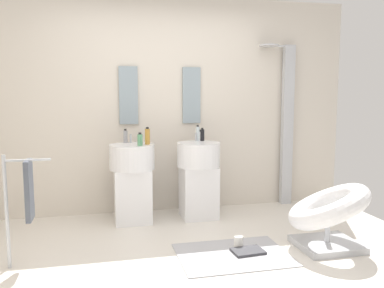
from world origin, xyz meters
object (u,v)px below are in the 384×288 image
(pedestal_sink_left, at_px, (132,179))
(soap_bottle_green, at_px, (140,140))
(towel_rack, at_px, (25,193))
(pedestal_sink_right, at_px, (199,176))
(soap_bottle_black, at_px, (202,135))
(soap_bottle_white, at_px, (199,136))
(soap_bottle_amber, at_px, (147,136))
(coffee_mug, at_px, (239,242))
(magazine_charcoal, at_px, (248,251))
(lounge_chair, at_px, (328,211))
(soap_bottle_clear, at_px, (198,134))
(shower_column, at_px, (286,122))
(soap_bottle_grey, at_px, (125,136))

(pedestal_sink_left, bearing_deg, soap_bottle_green, -59.53)
(towel_rack, bearing_deg, pedestal_sink_right, 30.46)
(pedestal_sink_left, bearing_deg, soap_bottle_black, 10.04)
(soap_bottle_green, distance_m, soap_bottle_white, 0.80)
(soap_bottle_green, bearing_deg, pedestal_sink_right, 11.05)
(soap_bottle_black, relative_size, soap_bottle_amber, 0.81)
(soap_bottle_green, bearing_deg, coffee_mug, -47.76)
(soap_bottle_green, xyz_separation_m, soap_bottle_amber, (0.09, 0.10, 0.02))
(soap_bottle_black, relative_size, soap_bottle_white, 1.17)
(coffee_mug, bearing_deg, pedestal_sink_right, 97.14)
(pedestal_sink_right, bearing_deg, coffee_mug, -82.86)
(magazine_charcoal, height_order, soap_bottle_white, soap_bottle_white)
(soap_bottle_black, bearing_deg, lounge_chair, -57.48)
(towel_rack, distance_m, coffee_mug, 1.93)
(lounge_chair, height_order, soap_bottle_clear, soap_bottle_clear)
(pedestal_sink_left, height_order, soap_bottle_black, soap_bottle_black)
(lounge_chair, xyz_separation_m, towel_rack, (-2.66, 0.20, 0.28))
(pedestal_sink_left, height_order, soap_bottle_amber, soap_bottle_amber)
(coffee_mug, distance_m, soap_bottle_white, 1.49)
(shower_column, xyz_separation_m, soap_bottle_clear, (-1.21, -0.15, -0.11))
(pedestal_sink_left, distance_m, towel_rack, 1.40)
(magazine_charcoal, height_order, coffee_mug, coffee_mug)
(soap_bottle_clear, relative_size, soap_bottle_amber, 0.99)
(shower_column, xyz_separation_m, magazine_charcoal, (-1.07, -1.49, -1.06))
(lounge_chair, xyz_separation_m, magazine_charcoal, (-0.77, 0.03, -0.33))
(soap_bottle_white, bearing_deg, pedestal_sink_right, -106.50)
(coffee_mug, height_order, soap_bottle_amber, soap_bottle_amber)
(coffee_mug, distance_m, soap_bottle_grey, 1.77)
(coffee_mug, xyz_separation_m, soap_bottle_amber, (-0.72, 1.00, 0.91))
(soap_bottle_black, bearing_deg, coffee_mug, -87.67)
(pedestal_sink_right, relative_size, soap_bottle_clear, 5.16)
(shower_column, relative_size, coffee_mug, 19.61)
(coffee_mug, relative_size, soap_bottle_grey, 0.65)
(soap_bottle_grey, height_order, soap_bottle_black, soap_bottle_grey)
(soap_bottle_grey, xyz_separation_m, soap_bottle_amber, (0.23, -0.21, 0.02))
(coffee_mug, relative_size, soap_bottle_black, 0.67)
(pedestal_sink_right, bearing_deg, shower_column, 14.18)
(shower_column, distance_m, soap_bottle_grey, 2.07)
(shower_column, bearing_deg, lounge_chair, -101.11)
(pedestal_sink_left, height_order, soap_bottle_white, soap_bottle_white)
(towel_rack, relative_size, soap_bottle_amber, 4.94)
(towel_rack, relative_size, coffee_mug, 9.09)
(towel_rack, xyz_separation_m, soap_bottle_white, (1.77, 1.18, 0.31))
(pedestal_sink_right, relative_size, magazine_charcoal, 3.49)
(coffee_mug, bearing_deg, towel_rack, 179.32)
(towel_rack, height_order, soap_bottle_grey, soap_bottle_grey)
(soap_bottle_green, xyz_separation_m, soap_bottle_black, (0.77, 0.28, 0.01))
(soap_bottle_black, bearing_deg, soap_bottle_amber, -164.77)
(pedestal_sink_right, bearing_deg, soap_bottle_black, 61.53)
(pedestal_sink_right, bearing_deg, pedestal_sink_left, 180.00)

